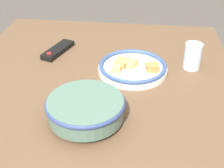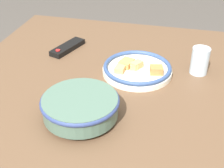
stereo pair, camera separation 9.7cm
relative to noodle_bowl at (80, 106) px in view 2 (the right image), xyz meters
The scene contains 5 objects.
dining_table 0.13m from the noodle_bowl, 10.37° to the left, with size 1.34×0.95×0.74m.
noodle_bowl is the anchor object (origin of this frame).
food_plate 0.30m from the noodle_bowl, 21.83° to the right, with size 0.24×0.24×0.04m.
tv_remote 0.44m from the noodle_bowl, 25.23° to the left, with size 0.17×0.10×0.02m.
drinking_glass 0.46m from the noodle_bowl, 43.76° to the right, with size 0.06×0.06×0.09m.
Camera 2 is at (-0.70, -0.26, 1.30)m, focal length 50.00 mm.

